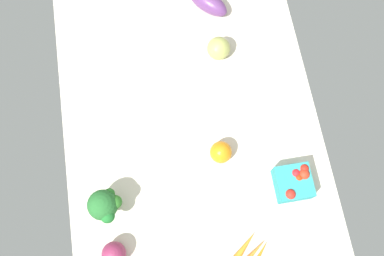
{
  "coord_description": "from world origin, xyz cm",
  "views": [
    {
      "loc": [
        35.74,
        -5.88,
        121.76
      ],
      "look_at": [
        0.0,
        0.0,
        4.0
      ],
      "focal_mm": 39.27,
      "sensor_mm": 36.0,
      "label": 1
    }
  ],
  "objects": [
    {
      "name": "berry_basket",
      "position": [
        20.7,
        25.46,
        5.29
      ],
      "size": [
        9.75,
        9.75,
        6.95
      ],
      "color": "teal",
      "rests_on": "tablecloth"
    },
    {
      "name": "carrot_bunch",
      "position": [
        37.86,
        9.02,
        3.25
      ],
      "size": [
        13.85,
        13.9,
        2.84
      ],
      "color": "orange",
      "rests_on": "tablecloth"
    },
    {
      "name": "heirloom_tomato_orange",
      "position": [
        8.84,
        6.93,
        5.19
      ],
      "size": [
        6.37,
        6.37,
        6.37
      ],
      "primitive_type": "sphere",
      "color": "orange",
      "rests_on": "tablecloth"
    },
    {
      "name": "red_onion_near_basket",
      "position": [
        31.62,
        -26.28,
        5.29
      ],
      "size": [
        6.57,
        6.57,
        6.57
      ],
      "primitive_type": "sphere",
      "color": "#86284C",
      "rests_on": "tablecloth"
    },
    {
      "name": "tablecloth",
      "position": [
        0.0,
        0.0,
        1.0
      ],
      "size": [
        104.0,
        76.0,
        2.0
      ],
      "primitive_type": "cube",
      "color": "beige",
      "rests_on": "ground"
    },
    {
      "name": "heirloom_tomato_green",
      "position": [
        -23.54,
        12.19,
        5.59
      ],
      "size": [
        7.18,
        7.18,
        7.18
      ],
      "primitive_type": "sphere",
      "color": "#9FA555",
      "rests_on": "tablecloth"
    },
    {
      "name": "eggplant",
      "position": [
        -40.66,
        11.79,
        5.16
      ],
      "size": [
        14.99,
        14.64,
        6.32
      ],
      "primitive_type": "ellipsoid",
      "rotation": [
        0.0,
        0.0,
        0.76
      ],
      "color": "#5E336C",
      "rests_on": "tablecloth"
    },
    {
      "name": "broccoli_head",
      "position": [
        18.96,
        -26.8,
        8.74
      ],
      "size": [
        9.24,
        9.33,
        11.19
      ],
      "color": "#93BE76",
      "rests_on": "tablecloth"
    }
  ]
}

